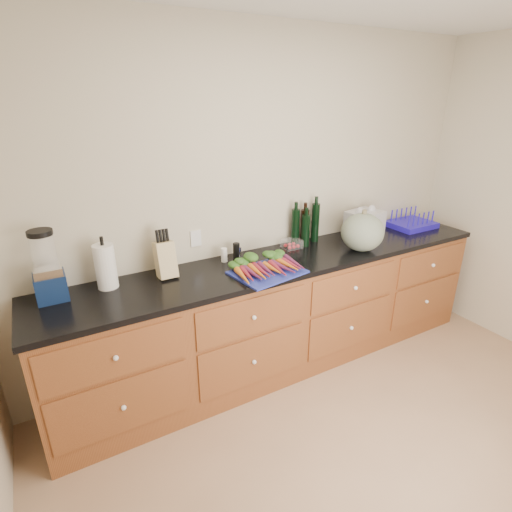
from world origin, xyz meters
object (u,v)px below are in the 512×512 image
squash (362,232)px  carrots (264,266)px  blender_appliance (48,270)px  cutting_board (268,272)px  paper_towel (106,266)px  knife_block (165,260)px  tomato_box (292,244)px  dish_rack (411,223)px

squash → carrots: bearing=178.1°
blender_appliance → carrots: bearing=-11.5°
carrots → squash: (0.89, -0.03, 0.11)m
cutting_board → paper_towel: bearing=162.6°
blender_appliance → knife_block: 0.71m
carrots → squash: 0.90m
knife_block → cutting_board: bearing=-25.3°
carrots → paper_towel: (-1.02, 0.28, 0.11)m
paper_towel → knife_block: bearing=-3.0°
cutting_board → knife_block: bearing=154.7°
paper_towel → knife_block: size_ratio=1.19×
squash → blender_appliance: (-2.23, 0.30, 0.04)m
tomato_box → dish_rack: dish_rack is taller
carrots → knife_block: bearing=158.0°
knife_block → dish_rack: (2.37, -0.06, -0.08)m
tomato_box → dish_rack: 1.31m
knife_block → dish_rack: size_ratio=0.61×
cutting_board → tomato_box: 0.54m
knife_block → tomato_box: knife_block is taller
knife_block → tomato_box: bearing=1.6°
carrots → tomato_box: size_ratio=3.04×
carrots → knife_block: 0.69m
cutting_board → carrots: 0.06m
carrots → paper_towel: bearing=164.9°
paper_towel → tomato_box: paper_towel is taller
carrots → tomato_box: (0.43, 0.29, -0.00)m
carrots → blender_appliance: 1.38m
tomato_box → dish_rack: bearing=-3.9°
carrots → blender_appliance: bearing=168.5°
squash → dish_rack: (0.85, 0.22, -0.11)m
dish_rack → tomato_box: bearing=176.1°
blender_appliance → dish_rack: blender_appliance is taller
cutting_board → dish_rack: size_ratio=1.18×
carrots → tomato_box: bearing=33.7°
dish_rack → carrots: bearing=-173.6°
cutting_board → tomato_box: (0.43, 0.33, 0.03)m
knife_block → squash: bearing=-10.6°
carrots → blender_appliance: blender_appliance is taller
blender_appliance → tomato_box: (1.77, 0.01, -0.16)m
blender_appliance → knife_block: blender_appliance is taller
cutting_board → blender_appliance: bearing=166.7°
cutting_board → blender_appliance: blender_appliance is taller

